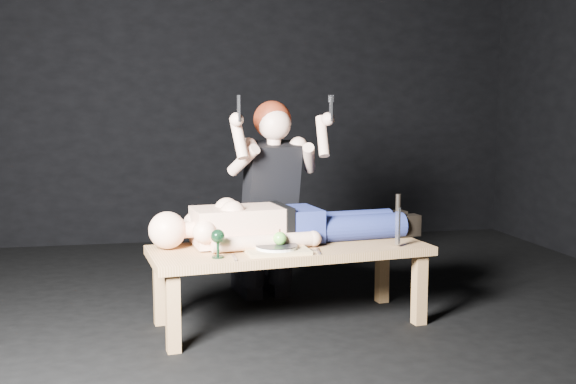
# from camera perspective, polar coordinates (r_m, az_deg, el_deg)

# --- Properties ---
(ground) EXTENTS (5.00, 5.00, 0.00)m
(ground) POSITION_cam_1_polar(r_m,az_deg,el_deg) (3.97, 2.02, -10.72)
(ground) COLOR black
(ground) RESTS_ON ground
(back_wall) EXTENTS (5.00, 0.00, 5.00)m
(back_wall) POSITION_cam_1_polar(r_m,az_deg,el_deg) (6.25, -3.33, 9.68)
(back_wall) COLOR black
(back_wall) RESTS_ON ground
(table) EXTENTS (1.61, 0.77, 0.45)m
(table) POSITION_cam_1_polar(r_m,az_deg,el_deg) (3.81, 0.15, -7.96)
(table) COLOR tan
(table) RESTS_ON ground
(lying_man) EXTENTS (1.59, 0.66, 0.26)m
(lying_man) POSITION_cam_1_polar(r_m,az_deg,el_deg) (3.87, 0.18, -2.32)
(lying_man) COLOR #F6BC98
(lying_man) RESTS_ON table
(kneeling_woman) EXTENTS (0.81, 0.88, 1.30)m
(kneeling_woman) POSITION_cam_1_polar(r_m,az_deg,el_deg) (4.23, -1.76, -0.57)
(kneeling_woman) COLOR black
(kneeling_woman) RESTS_ON ground
(serving_tray) EXTENTS (0.35, 0.26, 0.02)m
(serving_tray) POSITION_cam_1_polar(r_m,az_deg,el_deg) (3.59, -0.97, -5.00)
(serving_tray) COLOR tan
(serving_tray) RESTS_ON table
(plate) EXTENTS (0.24, 0.24, 0.02)m
(plate) POSITION_cam_1_polar(r_m,az_deg,el_deg) (3.59, -0.97, -4.71)
(plate) COLOR white
(plate) RESTS_ON serving_tray
(apple) EXTENTS (0.07, 0.07, 0.07)m
(apple) POSITION_cam_1_polar(r_m,az_deg,el_deg) (3.59, -0.70, -3.98)
(apple) COLOR #5C9F31
(apple) RESTS_ON plate
(goblet) EXTENTS (0.08, 0.08, 0.15)m
(goblet) POSITION_cam_1_polar(r_m,az_deg,el_deg) (3.47, -6.00, -4.39)
(goblet) COLOR black
(goblet) RESTS_ON table
(fork_flat) EXTENTS (0.02, 0.16, 0.01)m
(fork_flat) POSITION_cam_1_polar(r_m,az_deg,el_deg) (3.47, -4.60, -5.57)
(fork_flat) COLOR #B2B2B7
(fork_flat) RESTS_ON table
(knife_flat) EXTENTS (0.04, 0.16, 0.01)m
(knife_flat) POSITION_cam_1_polar(r_m,az_deg,el_deg) (3.62, 2.59, -5.05)
(knife_flat) COLOR #B2B2B7
(knife_flat) RESTS_ON table
(spoon_flat) EXTENTS (0.11, 0.14, 0.01)m
(spoon_flat) POSITION_cam_1_polar(r_m,az_deg,el_deg) (3.67, 1.65, -4.87)
(spoon_flat) COLOR #B2B2B7
(spoon_flat) RESTS_ON table
(carving_knife) EXTENTS (0.04, 0.05, 0.30)m
(carving_knife) POSITION_cam_1_polar(r_m,az_deg,el_deg) (3.77, 9.36, -2.41)
(carving_knife) COLOR #B2B2B7
(carving_knife) RESTS_ON table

